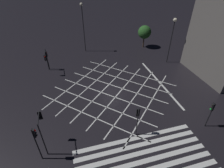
{
  "coord_description": "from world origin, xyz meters",
  "views": [
    {
      "loc": [
        -5.51,
        -19.78,
        15.58
      ],
      "look_at": [
        0.0,
        0.0,
        1.16
      ],
      "focal_mm": 28.0,
      "sensor_mm": 36.0,
      "label": 1
    }
  ],
  "objects_px": {
    "traffic_light_nw_main": "(47,57)",
    "traffic_light_sw_main": "(36,139)",
    "street_lamp_west": "(83,17)",
    "street_tree_near": "(145,32)",
    "traffic_light_median_south": "(138,116)",
    "traffic_light_se_main": "(211,110)",
    "traffic_light_sw_cross": "(41,125)",
    "traffic_light_nw_cross": "(46,58)",
    "street_lamp_east": "(173,29)"
  },
  "relations": [
    {
      "from": "traffic_light_nw_main",
      "to": "traffic_light_sw_main",
      "type": "height_order",
      "value": "traffic_light_sw_main"
    },
    {
      "from": "street_lamp_west",
      "to": "street_tree_near",
      "type": "distance_m",
      "value": 13.23
    },
    {
      "from": "traffic_light_median_south",
      "to": "street_lamp_west",
      "type": "relative_size",
      "value": 0.39
    },
    {
      "from": "traffic_light_median_south",
      "to": "traffic_light_se_main",
      "type": "bearing_deg",
      "value": -97.99
    },
    {
      "from": "traffic_light_sw_cross",
      "to": "traffic_light_sw_main",
      "type": "height_order",
      "value": "traffic_light_sw_cross"
    },
    {
      "from": "traffic_light_se_main",
      "to": "street_lamp_west",
      "type": "distance_m",
      "value": 26.72
    },
    {
      "from": "traffic_light_nw_cross",
      "to": "traffic_light_nw_main",
      "type": "bearing_deg",
      "value": 179.24
    },
    {
      "from": "street_lamp_west",
      "to": "street_tree_near",
      "type": "height_order",
      "value": "street_lamp_west"
    },
    {
      "from": "traffic_light_se_main",
      "to": "traffic_light_nw_main",
      "type": "relative_size",
      "value": 1.01
    },
    {
      "from": "street_lamp_west",
      "to": "traffic_light_se_main",
      "type": "bearing_deg",
      "value": -67.45
    },
    {
      "from": "traffic_light_se_main",
      "to": "traffic_light_nw_cross",
      "type": "height_order",
      "value": "traffic_light_nw_cross"
    },
    {
      "from": "traffic_light_sw_cross",
      "to": "street_tree_near",
      "type": "relative_size",
      "value": 0.91
    },
    {
      "from": "traffic_light_se_main",
      "to": "street_lamp_west",
      "type": "bearing_deg",
      "value": -67.45
    },
    {
      "from": "traffic_light_sw_main",
      "to": "street_lamp_east",
      "type": "bearing_deg",
      "value": 33.74
    },
    {
      "from": "traffic_light_median_south",
      "to": "traffic_light_sw_main",
      "type": "relative_size",
      "value": 0.89
    },
    {
      "from": "traffic_light_se_main",
      "to": "traffic_light_nw_cross",
      "type": "xyz_separation_m",
      "value": [
        -17.39,
        17.15,
        0.29
      ]
    },
    {
      "from": "street_lamp_east",
      "to": "street_tree_near",
      "type": "bearing_deg",
      "value": 100.0
    },
    {
      "from": "traffic_light_se_main",
      "to": "traffic_light_median_south",
      "type": "relative_size",
      "value": 0.94
    },
    {
      "from": "traffic_light_nw_main",
      "to": "traffic_light_sw_main",
      "type": "relative_size",
      "value": 0.84
    },
    {
      "from": "traffic_light_nw_cross",
      "to": "traffic_light_sw_cross",
      "type": "distance_m",
      "value": 15.08
    },
    {
      "from": "traffic_light_sw_main",
      "to": "traffic_light_se_main",
      "type": "bearing_deg",
      "value": -2.46
    },
    {
      "from": "traffic_light_nw_main",
      "to": "street_lamp_west",
      "type": "bearing_deg",
      "value": 40.24
    },
    {
      "from": "traffic_light_nw_cross",
      "to": "street_lamp_east",
      "type": "xyz_separation_m",
      "value": [
        21.3,
        -1.93,
        3.48
      ]
    },
    {
      "from": "traffic_light_sw_cross",
      "to": "street_lamp_east",
      "type": "height_order",
      "value": "street_lamp_east"
    },
    {
      "from": "traffic_light_se_main",
      "to": "street_lamp_east",
      "type": "height_order",
      "value": "street_lamp_east"
    },
    {
      "from": "traffic_light_sw_cross",
      "to": "street_lamp_west",
      "type": "xyz_separation_m",
      "value": [
        7.23,
        22.24,
        3.92
      ]
    },
    {
      "from": "traffic_light_median_south",
      "to": "street_lamp_east",
      "type": "height_order",
      "value": "street_lamp_east"
    },
    {
      "from": "traffic_light_sw_main",
      "to": "street_tree_near",
      "type": "bearing_deg",
      "value": 47.73
    },
    {
      "from": "traffic_light_median_south",
      "to": "traffic_light_nw_main",
      "type": "xyz_separation_m",
      "value": [
        -9.32,
        17.04,
        -0.17
      ]
    },
    {
      "from": "traffic_light_nw_cross",
      "to": "street_lamp_west",
      "type": "xyz_separation_m",
      "value": [
        7.29,
        7.17,
        4.25
      ]
    },
    {
      "from": "traffic_light_median_south",
      "to": "street_tree_near",
      "type": "height_order",
      "value": "street_tree_near"
    },
    {
      "from": "traffic_light_se_main",
      "to": "street_lamp_west",
      "type": "xyz_separation_m",
      "value": [
        -10.1,
        24.32,
        4.54
      ]
    },
    {
      "from": "traffic_light_nw_main",
      "to": "street_lamp_west",
      "type": "xyz_separation_m",
      "value": [
        7.27,
        6.16,
        4.55
      ]
    },
    {
      "from": "traffic_light_nw_cross",
      "to": "street_tree_near",
      "type": "xyz_separation_m",
      "value": [
        19.92,
        5.91,
        0.52
      ]
    },
    {
      "from": "traffic_light_se_main",
      "to": "street_tree_near",
      "type": "bearing_deg",
      "value": -96.27
    },
    {
      "from": "traffic_light_sw_cross",
      "to": "street_tree_near",
      "type": "distance_m",
      "value": 28.89
    },
    {
      "from": "traffic_light_nw_cross",
      "to": "street_lamp_east",
      "type": "bearing_deg",
      "value": 84.83
    },
    {
      "from": "traffic_light_sw_main",
      "to": "street_lamp_west",
      "type": "xyz_separation_m",
      "value": [
        7.64,
        23.56,
        4.07
      ]
    },
    {
      "from": "traffic_light_sw_main",
      "to": "street_lamp_east",
      "type": "relative_size",
      "value": 0.52
    },
    {
      "from": "traffic_light_se_main",
      "to": "street_tree_near",
      "type": "relative_size",
      "value": 0.74
    },
    {
      "from": "traffic_light_sw_main",
      "to": "traffic_light_nw_main",
      "type": "bearing_deg",
      "value": 88.81
    },
    {
      "from": "traffic_light_median_south",
      "to": "traffic_light_nw_main",
      "type": "distance_m",
      "value": 19.42
    },
    {
      "from": "traffic_light_se_main",
      "to": "street_lamp_west",
      "type": "height_order",
      "value": "street_lamp_west"
    },
    {
      "from": "traffic_light_nw_cross",
      "to": "traffic_light_sw_cross",
      "type": "xyz_separation_m",
      "value": [
        0.06,
        -15.08,
        0.33
      ]
    },
    {
      "from": "traffic_light_median_south",
      "to": "traffic_light_nw_main",
      "type": "height_order",
      "value": "traffic_light_median_south"
    },
    {
      "from": "traffic_light_sw_main",
      "to": "street_lamp_east",
      "type": "distance_m",
      "value": 26.25
    },
    {
      "from": "street_lamp_east",
      "to": "traffic_light_nw_cross",
      "type": "bearing_deg",
      "value": 174.83
    },
    {
      "from": "traffic_light_median_south",
      "to": "traffic_light_nw_cross",
      "type": "distance_m",
      "value": 18.55
    },
    {
      "from": "street_lamp_east",
      "to": "street_lamp_west",
      "type": "height_order",
      "value": "street_lamp_west"
    },
    {
      "from": "traffic_light_sw_cross",
      "to": "traffic_light_sw_main",
      "type": "bearing_deg",
      "value": 162.91
    }
  ]
}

